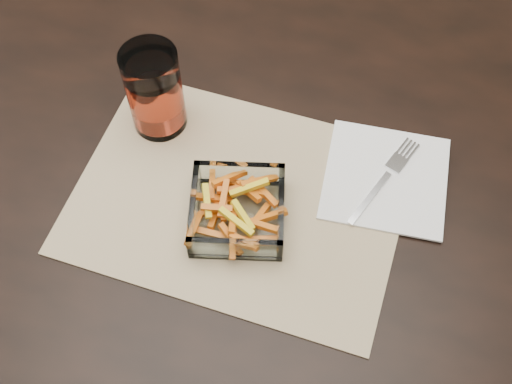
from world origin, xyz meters
TOP-DOWN VIEW (x-y plane):
  - dining_table at (0.00, 0.00)m, footprint 1.60×0.90m
  - placemat at (0.08, -0.09)m, footprint 0.47×0.35m
  - glass_bowl at (0.09, -0.12)m, footprint 0.15×0.15m
  - tumbler at (-0.07, 0.01)m, footprint 0.08×0.08m
  - napkin at (0.28, -0.00)m, footprint 0.18×0.18m
  - fork at (0.28, -0.01)m, footprint 0.08×0.16m

SIDE VIEW (x-z plane):
  - dining_table at x=0.00m, z-range 0.29..1.04m
  - placemat at x=0.08m, z-range 0.75..0.75m
  - napkin at x=0.28m, z-range 0.75..0.76m
  - fork at x=0.28m, z-range 0.76..0.76m
  - glass_bowl at x=0.09m, z-range 0.75..0.80m
  - tumbler at x=-0.07m, z-range 0.75..0.89m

